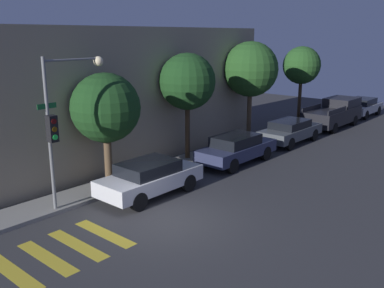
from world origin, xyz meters
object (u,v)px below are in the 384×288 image
(traffic_light_pole, at_px, (63,112))
(sedan_middle, at_px, (237,148))
(tree_near_corner, at_px, (106,108))
(tree_midblock, at_px, (187,82))
(tree_far_end, at_px, (251,69))
(pickup_truck, at_px, (334,113))
(sedan_far_end, at_px, (290,131))
(sedan_tail_of_row, at_px, (362,106))
(tree_behind_truck, at_px, (302,66))
(sedan_near_corner, at_px, (150,177))

(traffic_light_pole, xyz_separation_m, sedan_middle, (8.52, -1.27, -2.77))
(tree_near_corner, height_order, tree_midblock, tree_midblock)
(traffic_light_pole, relative_size, tree_far_end, 0.94)
(pickup_truck, distance_m, tree_near_corner, 17.63)
(sedan_far_end, distance_m, sedan_tail_of_row, 11.16)
(traffic_light_pole, distance_m, tree_near_corner, 2.63)
(tree_far_end, xyz_separation_m, tree_behind_truck, (6.17, 0.00, -0.11))
(pickup_truck, bearing_deg, tree_midblock, 170.27)
(tree_midblock, xyz_separation_m, tree_far_end, (5.39, 0.00, 0.27))
(pickup_truck, relative_size, sedan_tail_of_row, 1.26)
(sedan_tail_of_row, height_order, tree_midblock, tree_midblock)
(traffic_light_pole, distance_m, tree_far_end, 12.79)
(sedan_near_corner, distance_m, sedan_tail_of_row, 22.22)
(sedan_middle, xyz_separation_m, sedan_far_end, (5.31, 0.00, -0.02))
(traffic_light_pole, height_order, pickup_truck, traffic_light_pole)
(traffic_light_pole, bearing_deg, tree_behind_truck, 2.62)
(pickup_truck, bearing_deg, sedan_near_corner, -180.00)
(sedan_tail_of_row, bearing_deg, sedan_middle, 180.00)
(traffic_light_pole, distance_m, sedan_tail_of_row, 25.18)
(tree_far_end, bearing_deg, traffic_light_pole, -176.11)
(tree_midblock, height_order, tree_behind_truck, tree_behind_truck)
(tree_behind_truck, bearing_deg, sedan_far_end, -157.16)
(tree_midblock, relative_size, tree_behind_truck, 0.99)
(sedan_tail_of_row, relative_size, tree_far_end, 0.74)
(tree_far_end, height_order, tree_behind_truck, tree_far_end)
(traffic_light_pole, height_order, sedan_near_corner, traffic_light_pole)
(tree_behind_truck, bearing_deg, sedan_near_corner, -172.45)
(traffic_light_pole, relative_size, tree_behind_truck, 1.01)
(sedan_middle, relative_size, tree_behind_truck, 0.85)
(sedan_tail_of_row, distance_m, tree_near_corner, 22.76)
(traffic_light_pole, xyz_separation_m, sedan_tail_of_row, (24.99, -1.27, -2.78))
(tree_near_corner, bearing_deg, sedan_tail_of_row, -5.42)
(sedan_near_corner, bearing_deg, sedan_far_end, 0.00)
(sedan_far_end, bearing_deg, sedan_tail_of_row, -0.00)
(sedan_middle, distance_m, sedan_tail_of_row, 16.47)
(sedan_far_end, bearing_deg, tree_far_end, 117.08)
(pickup_truck, bearing_deg, sedan_far_end, 180.00)
(traffic_light_pole, xyz_separation_m, tree_midblock, (7.36, 0.87, 0.37))
(tree_near_corner, height_order, tree_behind_truck, tree_behind_truck)
(sedan_far_end, relative_size, pickup_truck, 0.85)
(tree_near_corner, xyz_separation_m, tree_behind_truck, (16.44, -0.00, 0.81))
(pickup_truck, xyz_separation_m, sedan_tail_of_row, (5.17, -0.00, -0.20))
(sedan_near_corner, distance_m, tree_near_corner, 3.30)
(traffic_light_pole, distance_m, tree_behind_truck, 18.94)
(sedan_middle, xyz_separation_m, tree_midblock, (-1.17, 2.14, 3.14))
(pickup_truck, xyz_separation_m, tree_midblock, (-12.47, 2.14, 2.95))
(sedan_tail_of_row, distance_m, tree_midblock, 18.04)
(tree_near_corner, relative_size, tree_behind_truck, 0.87)
(traffic_light_pole, bearing_deg, sedan_near_corner, -24.58)
(sedan_tail_of_row, relative_size, tree_midblock, 0.81)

